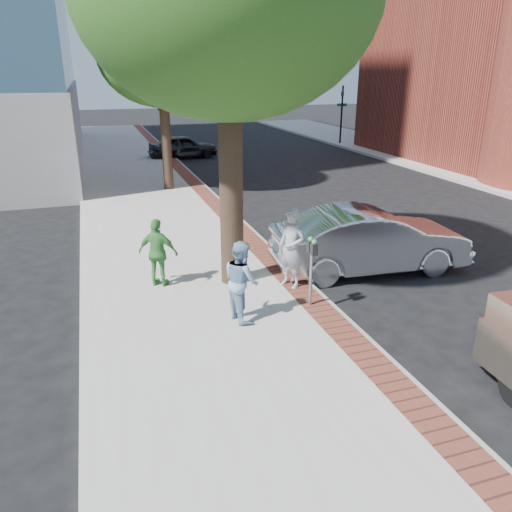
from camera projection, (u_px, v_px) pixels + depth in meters
name	position (u px, v px, depth m)	size (l,w,h in m)	color
ground	(286.00, 319.00, 10.18)	(120.00, 120.00, 0.00)	black
sidewalk	(158.00, 218.00, 16.83)	(5.00, 60.00, 0.15)	#9E9991
brick_strip	(221.00, 210.00, 17.45)	(0.60, 60.00, 0.01)	brown
curb	(231.00, 211.00, 17.58)	(0.10, 60.00, 0.15)	gray
signal_near	(164.00, 115.00, 29.22)	(0.70, 0.15, 3.80)	black
signal_far	(342.00, 110.00, 32.62)	(0.70, 0.15, 3.80)	black
tree_far	(161.00, 54.00, 18.85)	(4.80, 4.80, 7.14)	black
parking_meter	(312.00, 258.00, 10.07)	(0.12, 0.32, 1.47)	gray
person_gray	(291.00, 248.00, 11.05)	(0.66, 0.43, 1.81)	#9C9B9F
person_officer	(241.00, 281.00, 9.61)	(0.78, 0.61, 1.61)	#7D9DC1
person_green	(158.00, 253.00, 11.13)	(0.92, 0.38, 1.57)	#459543
sedan_silver	(370.00, 240.00, 12.36)	(1.69, 4.84, 1.60)	silver
bg_car	(183.00, 147.00, 28.34)	(1.55, 3.85, 1.31)	black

